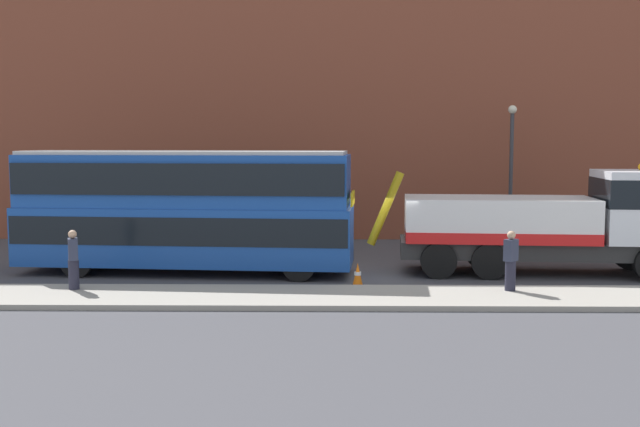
{
  "coord_description": "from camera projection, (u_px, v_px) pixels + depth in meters",
  "views": [
    {
      "loc": [
        -1.54,
        -24.51,
        4.47
      ],
      "look_at": [
        -1.87,
        -0.15,
        2.0
      ],
      "focal_mm": 41.81,
      "sensor_mm": 36.0,
      "label": 1
    }
  ],
  "objects": [
    {
      "name": "near_kerb",
      "position": [
        385.0,
        297.0,
        20.63
      ],
      "size": [
        60.0,
        2.8,
        0.15
      ],
      "primitive_type": "cube",
      "color": "gray",
      "rests_on": "ground_plane"
    },
    {
      "name": "recovery_tow_truck",
      "position": [
        554.0,
        221.0,
        24.37
      ],
      "size": [
        10.22,
        3.34,
        3.67
      ],
      "rotation": [
        0.0,
        0.0,
        -0.08
      ],
      "color": "#2D2D2D",
      "rests_on": "ground_plane"
    },
    {
      "name": "street_lamp",
      "position": [
        511.0,
        162.0,
        30.98
      ],
      "size": [
        0.36,
        0.36,
        5.83
      ],
      "color": "#38383D",
      "rests_on": "ground_plane"
    },
    {
      "name": "ground_plane",
      "position": [
        376.0,
        273.0,
        24.82
      ],
      "size": [
        120.0,
        120.0,
        0.0
      ],
      "primitive_type": "plane",
      "color": "#424247"
    },
    {
      "name": "double_decker_bus",
      "position": [
        186.0,
        206.0,
        24.52
      ],
      "size": [
        11.18,
        3.42,
        4.06
      ],
      "rotation": [
        0.0,
        0.0,
        -0.08
      ],
      "color": "#19479E",
      "rests_on": "ground_plane"
    },
    {
      "name": "building_facade",
      "position": [
        365.0,
        56.0,
        32.77
      ],
      "size": [
        60.0,
        1.5,
        16.0
      ],
      "color": "brown",
      "rests_on": "ground_plane"
    },
    {
      "name": "pedestrian_onlooker",
      "position": [
        73.0,
        260.0,
        21.29
      ],
      "size": [
        0.39,
        0.47,
        1.71
      ],
      "rotation": [
        0.0,
        0.0,
        0.37
      ],
      "color": "#232333",
      "rests_on": "near_kerb"
    },
    {
      "name": "traffic_cone_near_bus",
      "position": [
        358.0,
        275.0,
        22.5
      ],
      "size": [
        0.36,
        0.36,
        0.72
      ],
      "color": "orange",
      "rests_on": "ground_plane"
    },
    {
      "name": "pedestrian_bystander",
      "position": [
        511.0,
        261.0,
        21.11
      ],
      "size": [
        0.46,
        0.47,
        1.71
      ],
      "rotation": [
        0.0,
        0.0,
        2.38
      ],
      "color": "#232333",
      "rests_on": "near_kerb"
    }
  ]
}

